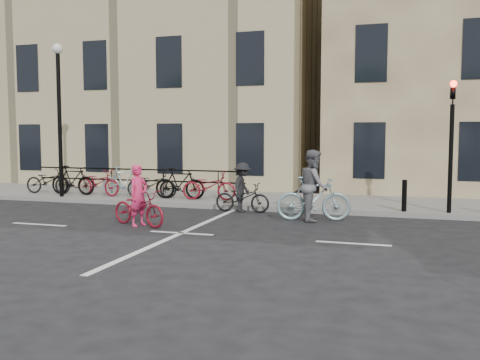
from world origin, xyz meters
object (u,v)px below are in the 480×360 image
(lamp_post, at_px, (59,101))
(cyclist_pink, at_px, (139,205))
(traffic_light, at_px, (452,130))
(cyclist_dark, at_px, (242,193))
(cyclist_grey, at_px, (314,192))

(lamp_post, bearing_deg, cyclist_pink, -36.84)
(traffic_light, distance_m, cyclist_dark, 6.16)
(lamp_post, distance_m, cyclist_pink, 6.97)
(cyclist_dark, bearing_deg, cyclist_pink, 150.23)
(traffic_light, height_order, lamp_post, lamp_post)
(cyclist_pink, relative_size, cyclist_dark, 1.11)
(traffic_light, relative_size, cyclist_grey, 1.89)
(cyclist_pink, relative_size, cyclist_grey, 0.90)
(traffic_light, height_order, cyclist_dark, traffic_light)
(traffic_light, relative_size, cyclist_pink, 2.09)
(traffic_light, relative_size, cyclist_dark, 2.32)
(lamp_post, xyz_separation_m, cyclist_dark, (6.87, -0.71, -2.90))
(traffic_light, xyz_separation_m, cyclist_grey, (-3.53, -1.59, -1.67))
(lamp_post, distance_m, cyclist_grey, 9.70)
(traffic_light, xyz_separation_m, cyclist_dark, (-5.83, -0.65, -1.87))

